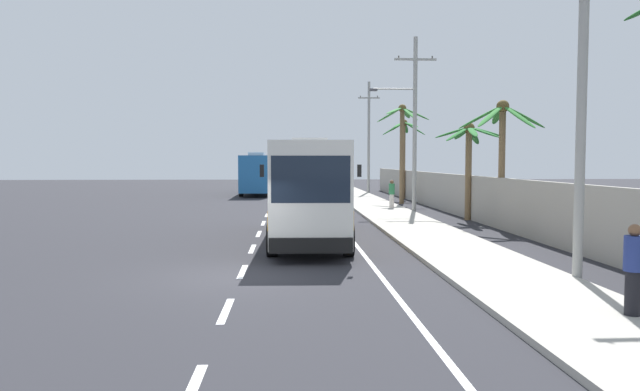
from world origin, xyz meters
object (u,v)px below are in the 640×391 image
(coach_bus_foreground, at_px, (310,187))
(coach_bus_far_lane, at_px, (258,173))
(palm_third, at_px, (403,140))
(utility_pole_nearest, at_px, (582,99))
(pedestrian_midwalk, at_px, (392,193))
(pedestrian_near_kerb, at_px, (634,268))
(palm_nearest, at_px, (469,149))
(palm_second, at_px, (402,135))
(utility_pole_mid, at_px, (413,120))
(palm_fourth, at_px, (502,136))
(utility_pole_far, at_px, (369,136))
(motorcycle_beside_bus, at_px, (341,206))

(coach_bus_foreground, distance_m, coach_bus_far_lane, 31.28)
(coach_bus_foreground, relative_size, palm_third, 1.74)
(utility_pole_nearest, bearing_deg, pedestrian_midwalk, 92.47)
(pedestrian_midwalk, bearing_deg, utility_pole_nearest, -66.69)
(pedestrian_near_kerb, xyz_separation_m, palm_nearest, (2.73, 18.81, 2.58))
(utility_pole_nearest, distance_m, palm_second, 26.46)
(palm_nearest, bearing_deg, pedestrian_midwalk, 115.10)
(utility_pole_mid, height_order, palm_fourth, utility_pole_mid)
(coach_bus_foreground, xyz_separation_m, palm_second, (7.10, 18.44, 2.79))
(pedestrian_midwalk, relative_size, utility_pole_far, 0.17)
(motorcycle_beside_bus, bearing_deg, coach_bus_far_lane, 103.95)
(motorcycle_beside_bus, relative_size, pedestrian_midwalk, 1.14)
(palm_fourth, bearing_deg, pedestrian_midwalk, 108.36)
(coach_bus_foreground, xyz_separation_m, coach_bus_far_lane, (-3.65, 31.06, -0.07))
(coach_bus_far_lane, height_order, palm_nearest, palm_nearest)
(palm_second, bearing_deg, pedestrian_near_kerb, -92.85)
(motorcycle_beside_bus, bearing_deg, pedestrian_near_kerb, -79.70)
(palm_nearest, xyz_separation_m, palm_second, (-1.23, 11.28, 1.20))
(motorcycle_beside_bus, bearing_deg, utility_pole_mid, 34.29)
(palm_fourth, bearing_deg, utility_pole_nearest, -101.27)
(coach_bus_foreground, height_order, palm_second, palm_second)
(pedestrian_near_kerb, distance_m, palm_third, 35.79)
(palm_nearest, height_order, palm_third, palm_third)
(utility_pole_nearest, relative_size, palm_second, 1.25)
(coach_bus_far_lane, height_order, palm_third, palm_third)
(coach_bus_foreground, xyz_separation_m, palm_nearest, (8.33, 7.17, 1.59))
(coach_bus_far_lane, distance_m, palm_second, 16.83)
(coach_bus_foreground, height_order, coach_bus_far_lane, coach_bus_foreground)
(utility_pole_nearest, xyz_separation_m, utility_pole_mid, (0.03, 19.68, 0.89))
(utility_pole_mid, height_order, utility_pole_far, utility_pole_far)
(coach_bus_far_lane, distance_m, pedestrian_midwalk, 20.02)
(pedestrian_midwalk, xyz_separation_m, palm_second, (1.63, 5.17, 3.77))
(pedestrian_midwalk, relative_size, palm_third, 0.27)
(coach_bus_far_lane, height_order, utility_pole_nearest, utility_pole_nearest)
(pedestrian_midwalk, relative_size, palm_nearest, 0.35)
(palm_third, bearing_deg, utility_pole_mid, -98.48)
(motorcycle_beside_bus, bearing_deg, palm_nearest, -12.61)
(palm_third, distance_m, palm_fourth, 20.32)
(palm_second, xyz_separation_m, palm_fourth, (1.59, -14.88, -0.70))
(palm_third, bearing_deg, utility_pole_far, 103.16)
(coach_bus_far_lane, bearing_deg, utility_pole_far, 1.58)
(coach_bus_foreground, bearing_deg, utility_pole_mid, 61.17)
(pedestrian_near_kerb, distance_m, palm_fourth, 15.82)
(palm_third, bearing_deg, motorcycle_beside_bus, -112.48)
(pedestrian_near_kerb, bearing_deg, palm_third, 67.58)
(utility_pole_far, distance_m, palm_fourth, 27.90)
(palm_fourth, bearing_deg, utility_pole_far, 94.53)
(pedestrian_near_kerb, distance_m, utility_pole_mid, 23.73)
(coach_bus_far_lane, relative_size, palm_third, 1.95)
(pedestrian_near_kerb, distance_m, palm_nearest, 19.19)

